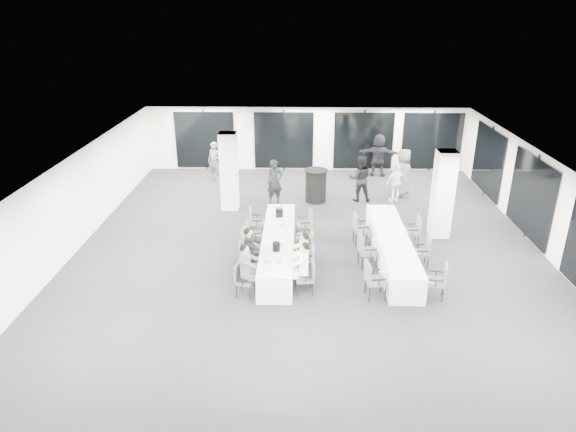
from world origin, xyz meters
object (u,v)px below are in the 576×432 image
chair_side_left_far (359,227)px  ice_bucket_far (279,212)px  banquet_table_side (392,248)px  ice_bucket_near (276,247)px  chair_main_left_second (246,258)px  standing_guest_f (379,152)px  chair_main_right_fourth (307,235)px  standing_guest_b (360,176)px  chair_main_left_fourth (252,233)px  chair_side_right_mid (424,250)px  standing_guest_g (214,159)px  chair_side_left_near (373,278)px  chair_main_left_near (242,278)px  chair_side_right_near (439,279)px  standing_guest_d (396,180)px  standing_guest_a (275,179)px  chair_main_left_far (254,220)px  chair_main_right_near (307,275)px  chair_main_right_mid (307,247)px  chair_side_left_mid (365,249)px  chair_side_right_far (414,229)px  chair_main_left_mid (248,243)px  cocktail_table (316,185)px  banquet_table_main (278,247)px  chair_main_right_far (306,222)px  standing_guest_h (442,187)px  chair_main_right_second (308,263)px  standing_guest_e (403,170)px

chair_side_left_far → ice_bucket_far: (-2.48, 0.33, 0.32)m
banquet_table_side → ice_bucket_near: size_ratio=21.41×
chair_main_left_second → standing_guest_f: bearing=146.4°
chair_main_right_fourth → standing_guest_b: (2.03, 4.36, 0.46)m
chair_main_left_fourth → chair_side_right_mid: 5.06m
standing_guest_g → ice_bucket_near: bearing=-43.1°
chair_main_left_second → chair_side_left_near: chair_main_left_second is taller
standing_guest_g → chair_main_left_second: bearing=-48.6°
banquet_table_side → chair_main_right_fourth: bearing=168.1°
chair_main_left_fourth → chair_main_left_near: bearing=-11.8°
chair_side_right_near → standing_guest_d: (0.07, 6.91, 0.31)m
chair_side_right_near → standing_guest_b: (-1.26, 6.96, 0.45)m
standing_guest_a → chair_main_left_far: bearing=-123.3°
chair_main_left_fourth → chair_main_right_near: (1.65, -2.62, 0.02)m
chair_main_right_mid → chair_side_left_mid: 1.63m
chair_side_right_near → chair_side_right_far: (0.00, 3.11, -0.02)m
chair_main_left_fourth → ice_bucket_far: 1.14m
chair_main_left_mid → cocktail_table: bearing=165.6°
chair_main_left_near → chair_side_left_far: size_ratio=0.86×
banquet_table_side → banquet_table_main: bearing=-179.6°
chair_side_left_mid → ice_bucket_near: size_ratio=4.14×
banquet_table_main → standing_guest_b: size_ratio=2.52×
chair_main_right_far → chair_side_right_mid: chair_main_right_far is taller
chair_main_left_near → chair_side_right_mid: bearing=123.3°
chair_main_right_near → chair_main_right_mid: chair_main_right_mid is taller
chair_main_right_far → standing_guest_h: size_ratio=0.46×
cocktail_table → chair_main_right_second: size_ratio=1.24×
banquet_table_side → standing_guest_a: bearing=129.0°
chair_main_left_second → chair_side_left_mid: size_ratio=1.02×
chair_side_left_near → chair_side_right_mid: size_ratio=1.13×
chair_side_right_far → banquet_table_side: bearing=141.2°
chair_main_left_second → standing_guest_b: 7.04m
chair_main_left_fourth → chair_side_left_far: bearing=84.8°
chair_main_left_mid → ice_bucket_far: 1.87m
chair_main_left_fourth → standing_guest_a: standing_guest_a is taller
chair_main_left_far → chair_main_right_near: 3.95m
chair_main_right_near → chair_main_right_second: 0.56m
chair_side_right_near → standing_guest_e: standing_guest_e is taller
standing_guest_h → chair_side_left_mid: bearing=135.7°
chair_side_right_far → standing_guest_a: 5.62m
chair_main_left_fourth → standing_guest_h: size_ratio=0.43×
chair_side_right_far → standing_guest_g: (-7.10, 6.17, 0.40)m
banquet_table_main → chair_main_right_mid: 0.92m
chair_side_right_near → chair_side_right_mid: 1.73m
standing_guest_a → standing_guest_f: bearing=16.8°
chair_main_right_mid → chair_main_right_fourth: chair_main_right_mid is taller
chair_main_left_far → ice_bucket_far: ice_bucket_far is taller
standing_guest_f → standing_guest_b: bearing=81.0°
banquet_table_main → chair_main_left_near: chair_main_left_near is taller
standing_guest_a → standing_guest_f: standing_guest_f is taller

